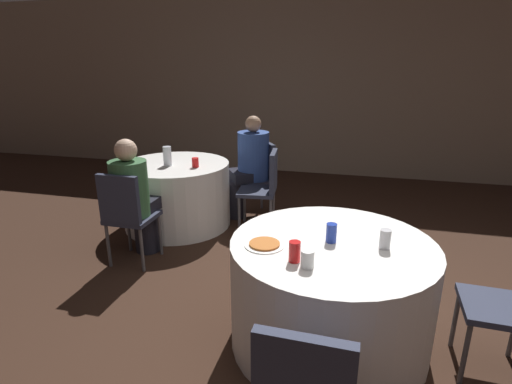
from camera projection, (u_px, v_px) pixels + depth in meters
name	position (u px, v px, depth m)	size (l,w,h in m)	color
ground_plane	(341.00, 355.00, 2.58)	(16.00, 16.00, 0.00)	#382319
wall_back	(360.00, 88.00, 6.17)	(16.00, 0.06, 2.80)	gray
table_near	(330.00, 293.00, 2.61)	(1.30, 1.30, 0.72)	white
table_far	(177.00, 194.00, 4.52)	(1.19, 1.19, 0.72)	white
chair_far_east	(265.00, 183.00, 4.34)	(0.44, 0.44, 0.89)	#2D3347
chair_far_northeast	(261.00, 172.00, 4.78)	(0.55, 0.55, 0.89)	#2D3347
chair_far_south	(126.00, 211.00, 3.54)	(0.41, 0.41, 0.89)	#2D3347
person_blue_shirt	(249.00, 166.00, 4.71)	(0.51, 0.48, 1.20)	black
person_green_jacket	(135.00, 199.00, 3.67)	(0.33, 0.51, 1.16)	black
pizza_plate_near	(264.00, 244.00, 2.46)	(0.25, 0.25, 0.02)	white
soda_can_blue	(331.00, 233.00, 2.49)	(0.07, 0.07, 0.12)	#1E38A5
soda_can_silver	(385.00, 239.00, 2.40)	(0.07, 0.07, 0.12)	silver
soda_can_red	(295.00, 252.00, 2.25)	(0.07, 0.07, 0.12)	red
cup_near	(307.00, 259.00, 2.19)	(0.07, 0.07, 0.10)	white
bottle_far	(167.00, 156.00, 4.29)	(0.09, 0.09, 0.21)	silver
cup_far	(195.00, 163.00, 4.24)	(0.07, 0.07, 0.10)	red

